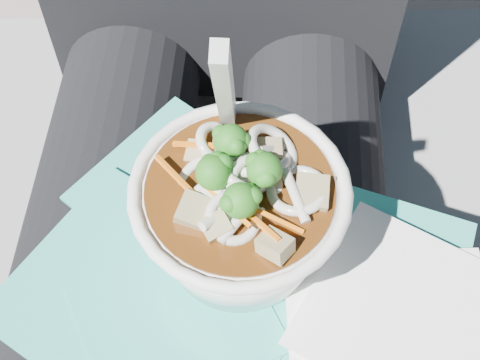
# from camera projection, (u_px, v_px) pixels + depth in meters

# --- Properties ---
(stone_ledge) EXTENTS (1.04, 0.59, 0.45)m
(stone_ledge) POSITION_uv_depth(u_px,v_px,m) (222.00, 269.00, 0.90)
(stone_ledge) COLOR slate
(stone_ledge) RESTS_ON ground
(lap) EXTENTS (0.32, 0.48, 0.14)m
(lap) POSITION_uv_depth(u_px,v_px,m) (202.00, 280.00, 0.57)
(lap) COLOR black
(lap) RESTS_ON stone_ledge
(person_body) EXTENTS (0.34, 0.94, 0.99)m
(person_body) POSITION_uv_depth(u_px,v_px,m) (210.00, 172.00, 0.60)
(person_body) COLOR black
(person_body) RESTS_ON ground
(plastic_bag) EXTENTS (0.37, 0.31, 0.01)m
(plastic_bag) POSITION_uv_depth(u_px,v_px,m) (235.00, 291.00, 0.48)
(plastic_bag) COLOR teal
(plastic_bag) RESTS_ON lap
(napkins) EXTENTS (0.17, 0.19, 0.01)m
(napkins) POSITION_uv_depth(u_px,v_px,m) (399.00, 333.00, 0.46)
(napkins) COLOR white
(napkins) RESTS_ON plastic_bag
(udon_bowl) EXTENTS (0.16, 0.16, 0.20)m
(udon_bowl) POSITION_uv_depth(u_px,v_px,m) (240.00, 210.00, 0.45)
(udon_bowl) COLOR white
(udon_bowl) RESTS_ON plastic_bag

